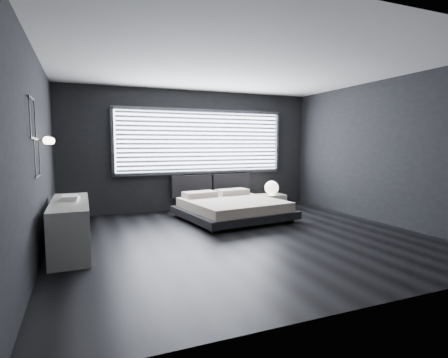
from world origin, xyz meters
name	(u,v)px	position (x,y,z in m)	size (l,w,h in m)	color
room	(244,153)	(0.00, 0.00, 1.40)	(6.04, 6.00, 2.80)	black
window	(202,142)	(0.20, 2.70, 1.61)	(4.14, 0.09, 1.52)	white
headboard	(212,185)	(0.41, 2.64, 0.57)	(1.96, 0.16, 0.52)	black
sconce_near	(47,140)	(-2.88, 0.05, 1.60)	(0.18, 0.11, 0.11)	silver
sconce_far	(51,141)	(-2.88, 0.65, 1.60)	(0.18, 0.11, 0.11)	silver
wall_art_upper	(32,118)	(-2.98, -0.55, 1.85)	(0.01, 0.48, 0.48)	#47474C
wall_art_lower	(37,158)	(-2.98, -0.30, 1.38)	(0.01, 0.48, 0.48)	#47474C
bed	(232,207)	(0.40, 1.39, 0.24)	(2.25, 2.18, 0.52)	black
nightstand	(271,201)	(1.77, 2.15, 0.17)	(0.58, 0.48, 0.34)	white
orb_lamp	(272,188)	(1.76, 2.11, 0.51)	(0.33, 0.33, 0.33)	white
dresser	(71,226)	(-2.65, 0.28, 0.36)	(0.52, 1.82, 0.73)	white
book_stack	(69,198)	(-2.65, 0.38, 0.76)	(0.30, 0.37, 0.07)	white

